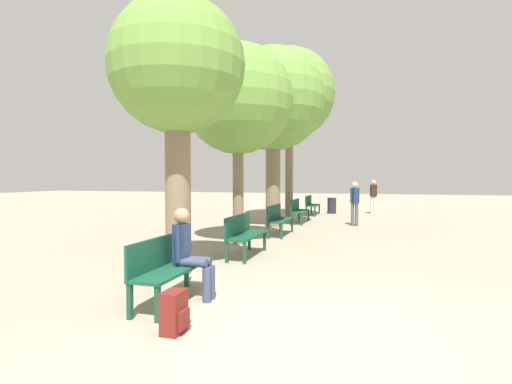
{
  "coord_description": "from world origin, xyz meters",
  "views": [
    {
      "loc": [
        0.73,
        -4.37,
        1.72
      ],
      "look_at": [
        -2.28,
        5.91,
        1.34
      ],
      "focal_mm": 28.0,
      "sensor_mm": 36.0,
      "label": 1
    }
  ],
  "objects_px": {
    "person_seated": "(189,250)",
    "tree_row_2": "(273,100)",
    "bench_row_0": "(168,263)",
    "tree_row_1": "(238,100)",
    "trash_bin": "(332,206)",
    "bench_row_3": "(298,209)",
    "bench_row_4": "(311,204)",
    "tree_row_3": "(289,94)",
    "bench_row_2": "(278,217)",
    "pedestrian_mid": "(355,201)",
    "backpack": "(175,312)",
    "bench_row_1": "(243,232)",
    "tree_row_0": "(177,70)",
    "pedestrian_near": "(373,194)"
  },
  "relations": [
    {
      "from": "tree_row_3",
      "to": "backpack",
      "type": "xyz_separation_m",
      "value": [
        1.28,
        -12.54,
        -4.98
      ]
    },
    {
      "from": "bench_row_4",
      "to": "bench_row_1",
      "type": "bearing_deg",
      "value": -90.0
    },
    {
      "from": "bench_row_3",
      "to": "tree_row_2",
      "type": "bearing_deg",
      "value": -115.92
    },
    {
      "from": "tree_row_3",
      "to": "trash_bin",
      "type": "xyz_separation_m",
      "value": [
        1.49,
        3.04,
        -4.83
      ]
    },
    {
      "from": "bench_row_0",
      "to": "person_seated",
      "type": "relative_size",
      "value": 1.26
    },
    {
      "from": "bench_row_4",
      "to": "trash_bin",
      "type": "xyz_separation_m",
      "value": [
        0.84,
        1.16,
        -0.15
      ]
    },
    {
      "from": "tree_row_0",
      "to": "backpack",
      "type": "distance_m",
      "value": 4.46
    },
    {
      "from": "person_seated",
      "to": "pedestrian_mid",
      "type": "relative_size",
      "value": 0.82
    },
    {
      "from": "bench_row_2",
      "to": "tree_row_1",
      "type": "relative_size",
      "value": 0.31
    },
    {
      "from": "bench_row_1",
      "to": "pedestrian_near",
      "type": "height_order",
      "value": "pedestrian_near"
    },
    {
      "from": "tree_row_2",
      "to": "pedestrian_mid",
      "type": "distance_m",
      "value": 4.6
    },
    {
      "from": "tree_row_0",
      "to": "pedestrian_near",
      "type": "bearing_deg",
      "value": 75.58
    },
    {
      "from": "bench_row_2",
      "to": "person_seated",
      "type": "relative_size",
      "value": 1.26
    },
    {
      "from": "bench_row_1",
      "to": "pedestrian_near",
      "type": "bearing_deg",
      "value": 76.48
    },
    {
      "from": "tree_row_1",
      "to": "tree_row_3",
      "type": "bearing_deg",
      "value": 90.0
    },
    {
      "from": "tree_row_2",
      "to": "tree_row_3",
      "type": "relative_size",
      "value": 0.88
    },
    {
      "from": "bench_row_3",
      "to": "tree_row_1",
      "type": "height_order",
      "value": "tree_row_1"
    },
    {
      "from": "backpack",
      "to": "pedestrian_near",
      "type": "bearing_deg",
      "value": 82.32
    },
    {
      "from": "tree_row_3",
      "to": "pedestrian_mid",
      "type": "relative_size",
      "value": 4.49
    },
    {
      "from": "tree_row_0",
      "to": "tree_row_2",
      "type": "distance_m",
      "value": 7.2
    },
    {
      "from": "pedestrian_mid",
      "to": "trash_bin",
      "type": "bearing_deg",
      "value": 104.81
    },
    {
      "from": "tree_row_1",
      "to": "pedestrian_near",
      "type": "bearing_deg",
      "value": 71.02
    },
    {
      "from": "tree_row_3",
      "to": "bench_row_1",
      "type": "bearing_deg",
      "value": -85.44
    },
    {
      "from": "bench_row_1",
      "to": "tree_row_2",
      "type": "height_order",
      "value": "tree_row_2"
    },
    {
      "from": "tree_row_1",
      "to": "trash_bin",
      "type": "bearing_deg",
      "value": 81.25
    },
    {
      "from": "bench_row_4",
      "to": "backpack",
      "type": "height_order",
      "value": "bench_row_4"
    },
    {
      "from": "bench_row_1",
      "to": "bench_row_2",
      "type": "height_order",
      "value": "same"
    },
    {
      "from": "bench_row_0",
      "to": "bench_row_1",
      "type": "bearing_deg",
      "value": 90.0
    },
    {
      "from": "bench_row_1",
      "to": "tree_row_2",
      "type": "bearing_deg",
      "value": 96.93
    },
    {
      "from": "bench_row_4",
      "to": "pedestrian_mid",
      "type": "xyz_separation_m",
      "value": [
        2.12,
        -3.68,
        0.38
      ]
    },
    {
      "from": "bench_row_0",
      "to": "person_seated",
      "type": "bearing_deg",
      "value": 39.19
    },
    {
      "from": "bench_row_4",
      "to": "tree_row_3",
      "type": "relative_size",
      "value": 0.23
    },
    {
      "from": "bench_row_1",
      "to": "tree_row_2",
      "type": "relative_size",
      "value": 0.26
    },
    {
      "from": "bench_row_2",
      "to": "backpack",
      "type": "height_order",
      "value": "bench_row_2"
    },
    {
      "from": "tree_row_2",
      "to": "backpack",
      "type": "distance_m",
      "value": 10.67
    },
    {
      "from": "tree_row_2",
      "to": "trash_bin",
      "type": "xyz_separation_m",
      "value": [
        1.49,
        5.86,
        -4.06
      ]
    },
    {
      "from": "bench_row_2",
      "to": "tree_row_0",
      "type": "relative_size",
      "value": 0.33
    },
    {
      "from": "person_seated",
      "to": "tree_row_2",
      "type": "bearing_deg",
      "value": 95.93
    },
    {
      "from": "bench_row_2",
      "to": "pedestrian_mid",
      "type": "relative_size",
      "value": 1.02
    },
    {
      "from": "bench_row_4",
      "to": "tree_row_1",
      "type": "xyz_separation_m",
      "value": [
        -0.65,
        -8.5,
        3.22
      ]
    },
    {
      "from": "bench_row_4",
      "to": "trash_bin",
      "type": "distance_m",
      "value": 1.44
    },
    {
      "from": "person_seated",
      "to": "backpack",
      "type": "relative_size",
      "value": 2.77
    },
    {
      "from": "bench_row_0",
      "to": "tree_row_1",
      "type": "height_order",
      "value": "tree_row_1"
    },
    {
      "from": "bench_row_1",
      "to": "tree_row_0",
      "type": "relative_size",
      "value": 0.33
    },
    {
      "from": "bench_row_3",
      "to": "tree_row_0",
      "type": "distance_m",
      "value": 9.07
    },
    {
      "from": "bench_row_3",
      "to": "tree_row_1",
      "type": "xyz_separation_m",
      "value": [
        -0.65,
        -5.14,
        3.22
      ]
    },
    {
      "from": "tree_row_3",
      "to": "person_seated",
      "type": "distance_m",
      "value": 12.25
    },
    {
      "from": "bench_row_0",
      "to": "backpack",
      "type": "height_order",
      "value": "bench_row_0"
    },
    {
      "from": "trash_bin",
      "to": "pedestrian_near",
      "type": "bearing_deg",
      "value": 8.37
    },
    {
      "from": "bench_row_4",
      "to": "pedestrian_near",
      "type": "distance_m",
      "value": 3.15
    }
  ]
}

